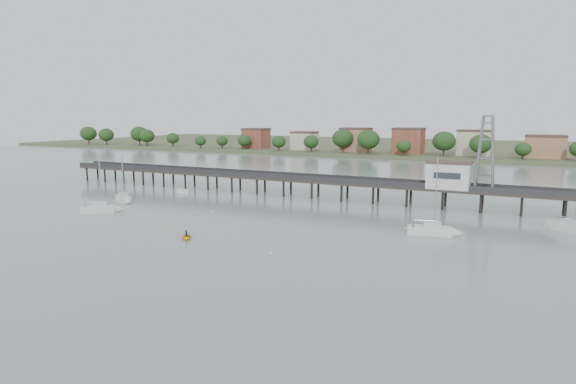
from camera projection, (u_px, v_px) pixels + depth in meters
name	position (u px, v px, depth m)	size (l,w,h in m)	color
ground_plane	(130.00, 282.00, 53.18)	(500.00, 500.00, 0.00)	slate
pier	(330.00, 182.00, 105.68)	(150.00, 5.00, 5.50)	#2D2823
pier_building	(449.00, 175.00, 94.27)	(8.40, 5.40, 5.30)	silver
lattice_tower	(486.00, 154.00, 90.72)	(3.20, 3.20, 15.50)	slate
sailboat_b	(125.00, 199.00, 101.63)	(6.41, 4.44, 10.54)	silver
sailboat_a	(106.00, 209.00, 91.23)	(6.57, 6.38, 11.83)	silver
sailboat_c	(439.00, 231.00, 73.86)	(8.00, 4.05, 12.75)	silver
white_tender	(184.00, 191.00, 114.36)	(3.39, 1.53, 1.30)	silver
yellow_dinghy	(186.00, 239.00, 71.76)	(2.04, 0.59, 2.85)	yellow
dinghy_occupant	(186.00, 239.00, 71.76)	(0.43, 1.17, 0.28)	black
mooring_buoys	(224.00, 221.00, 83.64)	(62.97, 22.84, 0.39)	beige
far_shore	(450.00, 147.00, 264.88)	(500.00, 170.00, 10.40)	#475133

